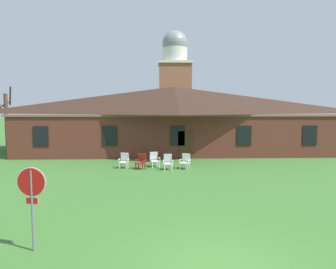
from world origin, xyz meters
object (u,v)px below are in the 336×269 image
lawn_chair_near_door (141,161)px  lawn_chair_middle (168,162)px  stop_sign (32,192)px  lawn_chair_right_end (185,161)px  lawn_chair_left_end (154,159)px  lawn_chair_by_porch (124,160)px

lawn_chair_near_door → lawn_chair_middle: (1.69, -0.24, 0.00)m
lawn_chair_near_door → stop_sign: bearing=-102.1°
stop_sign → lawn_chair_right_end: stop_sign is taller
lawn_chair_left_end → stop_sign: bearing=-105.2°
lawn_chair_near_door → lawn_chair_middle: same height
lawn_chair_left_end → lawn_chair_right_end: 2.13m
stop_sign → lawn_chair_middle: size_ratio=2.43×
lawn_chair_right_end → lawn_chair_near_door: bearing=178.6°
lawn_chair_by_porch → lawn_chair_near_door: (1.11, -0.36, 0.00)m
lawn_chair_left_end → lawn_chair_middle: size_ratio=1.00×
lawn_chair_middle → lawn_chair_near_door: bearing=172.0°
lawn_chair_middle → lawn_chair_left_end: bearing=132.5°
lawn_chair_near_door → lawn_chair_right_end: 2.81m
lawn_chair_by_porch → lawn_chair_left_end: bearing=9.9°
lawn_chair_near_door → lawn_chair_right_end: size_ratio=1.00×
lawn_chair_near_door → lawn_chair_left_end: same height
lawn_chair_left_end → lawn_chair_middle: (0.86, -0.94, 0.00)m
stop_sign → lawn_chair_by_porch: 11.58m
lawn_chair_near_door → lawn_chair_right_end: same height
stop_sign → lawn_chair_near_door: size_ratio=2.43×
lawn_chair_by_porch → stop_sign: bearing=-96.3°
stop_sign → lawn_chair_middle: stop_sign is taller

